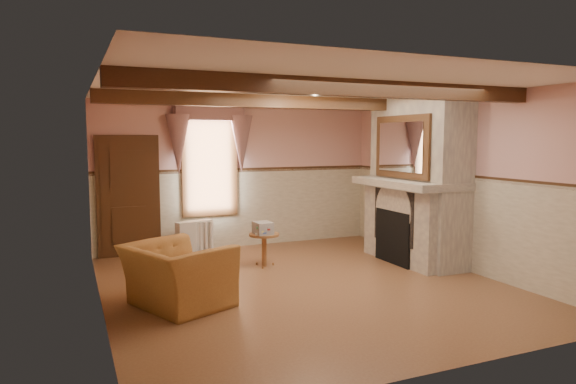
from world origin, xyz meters
name	(u,v)px	position (x,y,z in m)	size (l,w,h in m)	color
floor	(304,285)	(0.00, 0.00, 0.00)	(5.50, 6.00, 0.01)	brown
ceiling	(305,88)	(0.00, 0.00, 2.80)	(5.50, 6.00, 0.01)	silver
wall_back	(239,175)	(0.00, 3.00, 1.40)	(5.50, 0.02, 2.80)	#D09990
wall_front	(449,219)	(0.00, -3.00, 1.40)	(5.50, 0.02, 2.80)	#D09990
wall_left	(98,197)	(-2.75, 0.00, 1.40)	(0.02, 6.00, 2.80)	#D09990
wall_right	(458,182)	(2.75, 0.00, 1.40)	(0.02, 6.00, 2.80)	#D09990
wainscot	(305,234)	(0.00, 0.00, 0.75)	(5.50, 6.00, 1.50)	beige
chair_rail	(305,182)	(0.00, 0.00, 1.50)	(5.50, 6.00, 0.08)	black
firebox	(396,237)	(2.00, 0.60, 0.45)	(0.20, 0.95, 0.90)	black
armchair	(177,275)	(-1.87, -0.22, 0.40)	(1.22, 1.06, 0.79)	#9E662D
side_table	(264,250)	(-0.14, 1.27, 0.28)	(0.50, 0.50, 0.55)	brown
book_stack	(263,228)	(-0.18, 1.23, 0.65)	(0.26, 0.32, 0.20)	#B7AD8C
radiator	(195,237)	(-0.98, 2.70, 0.30)	(0.70, 0.18, 0.60)	silver
bowl	(408,177)	(2.24, 0.65, 1.46)	(0.34, 0.34, 0.08)	brown
mantel_clock	(383,171)	(2.24, 1.40, 1.52)	(0.14, 0.24, 0.20)	black
oil_lamp	(396,170)	(2.24, 1.00, 1.56)	(0.11, 0.11, 0.28)	gold
candle_red	(432,177)	(2.24, 0.01, 1.50)	(0.06, 0.06, 0.16)	#A41425
jar_yellow	(429,178)	(2.24, 0.10, 1.48)	(0.06, 0.06, 0.12)	yellow
fireplace	(418,180)	(2.42, 0.60, 1.40)	(0.85, 2.00, 2.80)	gray
mantel	(409,183)	(2.24, 0.60, 1.36)	(1.05, 2.05, 0.12)	gray
overmantel_mirror	(401,147)	(2.06, 0.60, 1.97)	(0.06, 1.44, 1.04)	silver
door	(129,198)	(-2.10, 2.94, 1.05)	(1.10, 0.10, 2.10)	black
window	(210,163)	(-0.60, 2.97, 1.65)	(1.06, 0.08, 2.02)	white
window_drapes	(210,131)	(-0.60, 2.88, 2.25)	(1.30, 0.14, 1.40)	gray
ceiling_beam_front	(348,88)	(0.00, -1.20, 2.70)	(5.50, 0.18, 0.20)	black
ceiling_beam_back	(273,102)	(0.00, 1.20, 2.70)	(5.50, 0.18, 0.20)	black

